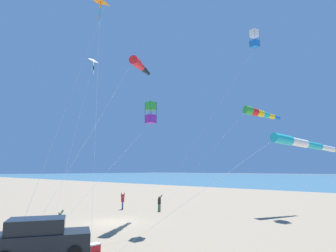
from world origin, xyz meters
name	(u,v)px	position (x,y,z in m)	size (l,w,h in m)	color
ground_plane	(112,222)	(0.00, 0.00, 0.00)	(600.00, 600.00, 0.00)	gray
parked_car	(41,237)	(-8.13, -5.24, 0.95)	(4.65, 3.75, 1.85)	black
cooler_box	(94,248)	(-5.84, -6.25, 0.21)	(0.62, 0.42, 0.42)	red
person_adult_flyer	(123,200)	(5.49, 5.62, 0.96)	(0.60, 0.63, 1.76)	#335199
person_child_green_jacket	(59,220)	(-4.63, -0.17, 0.78)	(0.50, 0.43, 1.43)	#B72833
person_child_grey_jacket	(159,202)	(7.13, 1.70, 0.89)	(0.56, 0.58, 1.63)	#3D7F51
kite_box_white_trailing	(254,39)	(16.61, -4.97, 19.85)	(9.83, 8.29, 20.95)	white
kite_windsock_black_fish_shape	(258,113)	(14.47, -5.97, 10.27)	(11.76, 7.97, 10.95)	green
kite_windsock_small_distant	(139,65)	(3.14, 0.62, 14.22)	(15.74, 8.20, 14.73)	red
kite_delta_teal_far_right	(101,2)	(-1.24, 1.00, 18.99)	(6.68, 9.64, 19.33)	orange
kite_delta_orange_high_right	(94,61)	(4.34, 10.52, 17.58)	(8.99, 8.81, 18.04)	white
kite_box_red_high_left	(151,113)	(0.59, -3.68, 8.56)	(9.77, 2.05, 9.40)	green
kite_windsock_green_low_center	(303,143)	(-0.31, -15.04, 5.41)	(10.37, 7.78, 5.80)	#1EB7C6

